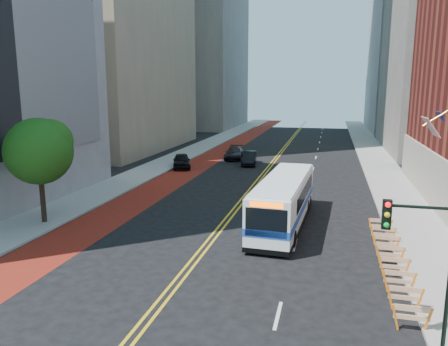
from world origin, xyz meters
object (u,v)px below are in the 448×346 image
at_px(traffic_signal, 422,248).
at_px(car_a, 182,161).
at_px(street_tree, 40,149).
at_px(car_b, 249,158).
at_px(car_c, 234,153).
at_px(transit_bus, 284,200).

height_order(traffic_signal, car_a, traffic_signal).
bearing_deg(street_tree, car_b, 70.61).
xyz_separation_m(car_a, car_c, (4.32, 7.29, -0.05)).
height_order(car_a, car_b, car_a).
xyz_separation_m(traffic_signal, car_b, (-11.88, 34.49, -2.97)).
distance_m(street_tree, traffic_signal, 22.79).
bearing_deg(traffic_signal, car_b, 109.01).
height_order(street_tree, car_a, street_tree).
relative_size(car_a, car_c, 0.90).
distance_m(transit_bus, car_a, 22.09).
xyz_separation_m(traffic_signal, transit_bus, (-5.62, 12.94, -2.08)).
distance_m(transit_bus, car_c, 26.58).
height_order(transit_bus, car_b, transit_bus).
bearing_deg(traffic_signal, street_tree, 155.18).
xyz_separation_m(traffic_signal, car_c, (-14.40, 38.01, -2.98)).
height_order(street_tree, car_c, street_tree).
height_order(transit_bus, car_a, transit_bus).
bearing_deg(transit_bus, traffic_signal, -63.42).
distance_m(car_a, car_c, 8.47).
relative_size(traffic_signal, car_a, 1.10).
distance_m(car_b, car_c, 4.33).
xyz_separation_m(traffic_signal, car_a, (-18.71, 30.72, -2.94)).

